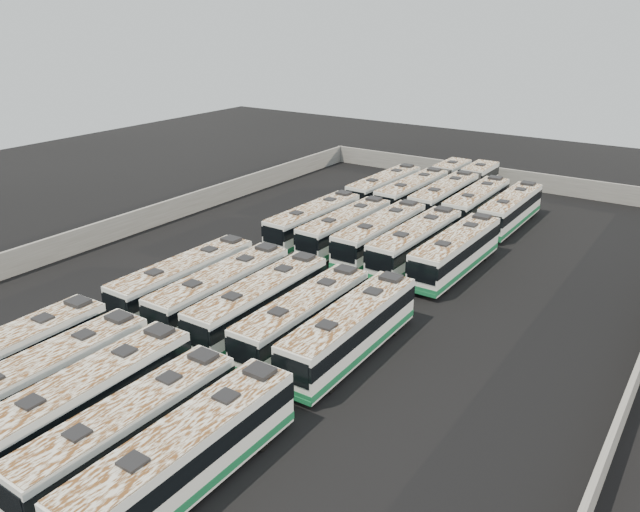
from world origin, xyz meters
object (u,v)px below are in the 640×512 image
(bus_midfront_right, at_px, (304,317))
(bus_midback_center, at_px, (381,234))
(bus_back_center, at_px, (457,191))
(bus_midfront_far_left, at_px, (185,279))
(bus_front_far_right, at_px, (186,455))
(bus_front_center, at_px, (85,401))
(bus_back_far_left, at_px, (384,188))
(bus_front_right, at_px, (130,430))
(bus_midback_right, at_px, (416,243))
(bus_midback_far_left, at_px, (314,221))
(bus_front_far_left, at_px, (5,361))
(bus_back_left, at_px, (426,187))
(bus_front_left, at_px, (45,379))
(bus_midback_far_right, at_px, (456,252))
(bus_midfront_center, at_px, (260,302))
(bus_midfront_far_right, at_px, (351,330))
(bus_midfront_left, at_px, (221,290))
(bus_back_right, at_px, (477,204))
(bus_midback_left, at_px, (345,228))
(bus_back_far_right, at_px, (511,210))

(bus_midfront_right, distance_m, bus_midback_center, 16.87)
(bus_midfront_right, bearing_deg, bus_back_center, 95.96)
(bus_midfront_far_left, xyz_separation_m, bus_back_center, (7.05, 33.69, 0.02))
(bus_front_far_right, bearing_deg, bus_front_center, 179.37)
(bus_back_far_left, bearing_deg, bus_front_right, -75.35)
(bus_midback_right, bearing_deg, bus_midback_far_left, -179.73)
(bus_front_far_left, bearing_deg, bus_back_left, 84.22)
(bus_front_left, distance_m, bus_back_far_left, 43.98)
(bus_midback_far_right, bearing_deg, bus_midback_right, 179.99)
(bus_front_far_left, xyz_separation_m, bus_midback_right, (10.70, 30.15, 0.04))
(bus_midfront_center, relative_size, bus_midfront_far_right, 0.99)
(bus_midfront_center, xyz_separation_m, bus_midback_center, (0.10, 16.48, 0.01))
(bus_midfront_far_left, relative_size, bus_midfront_left, 1.00)
(bus_midfront_right, bearing_deg, bus_midback_far_right, 77.44)
(bus_midback_far_right, distance_m, bus_back_far_left, 19.87)
(bus_midback_right, bearing_deg, bus_midfront_right, -88.83)
(bus_front_left, relative_size, bus_midfront_far_right, 0.97)
(bus_front_far_left, distance_m, bus_back_center, 47.98)
(bus_front_center, xyz_separation_m, bus_midback_far_right, (7.23, 30.03, 0.00))
(bus_midfront_far_right, distance_m, bus_back_far_left, 33.17)
(bus_front_far_right, bearing_deg, bus_back_right, 94.56)
(bus_midfront_left, height_order, bus_back_far_left, bus_midfront_left)
(bus_front_right, bearing_deg, bus_back_far_left, 103.80)
(bus_midfront_center, distance_m, bus_midback_far_right, 17.77)
(bus_midfront_left, bearing_deg, bus_midfront_far_right, -0.03)
(bus_midback_far_left, relative_size, bus_back_far_left, 0.99)
(bus_midfront_center, bearing_deg, bus_midback_left, 101.34)
(bus_front_center, height_order, bus_front_far_right, bus_front_center)
(bus_back_far_right, bearing_deg, bus_midback_right, -104.03)
(bus_front_far_right, distance_m, bus_midfront_right, 14.28)
(bus_front_center, bearing_deg, bus_midfront_center, 88.52)
(bus_front_center, distance_m, bus_midback_far_left, 31.00)
(bus_midfront_far_right, distance_m, bus_midback_left, 19.35)
(bus_midback_center, xyz_separation_m, bus_midback_right, (3.48, -0.19, 0.02))
(bus_front_left, relative_size, bus_back_center, 0.63)
(bus_front_far_left, distance_m, bus_midfront_far_left, 13.76)
(bus_midfront_right, height_order, bus_midback_far_right, bus_midback_far_right)
(bus_midback_right, bearing_deg, bus_back_right, 90.92)
(bus_midback_far_left, distance_m, bus_midback_far_right, 14.18)
(bus_front_right, xyz_separation_m, bus_midfront_far_right, (3.52, 14.10, 0.08))
(bus_front_left, distance_m, bus_front_right, 7.13)
(bus_front_right, relative_size, bus_back_right, 0.97)
(bus_midback_far_left, height_order, bus_back_left, bus_back_left)
(bus_front_right, bearing_deg, bus_back_far_right, 85.80)
(bus_midfront_far_right, height_order, bus_back_left, bus_midfront_far_right)
(bus_midback_far_right, height_order, bus_back_right, bus_midback_far_right)
(bus_front_far_left, relative_size, bus_midback_center, 0.99)
(bus_midfront_far_left, xyz_separation_m, bus_midfront_center, (7.01, 0.10, 0.01))
(bus_front_left, distance_m, bus_midback_far_right, 31.83)
(bus_midfront_far_right, bearing_deg, bus_midback_left, 122.15)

